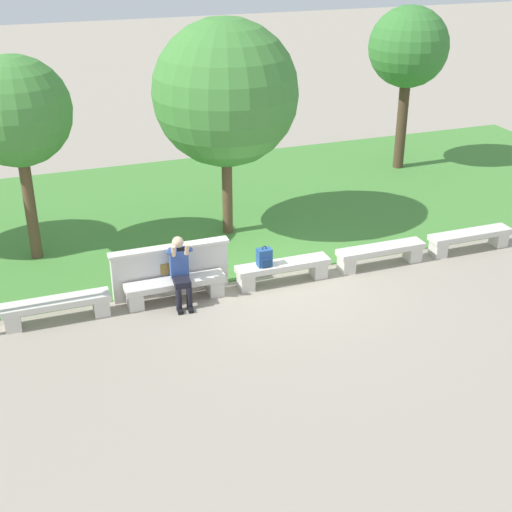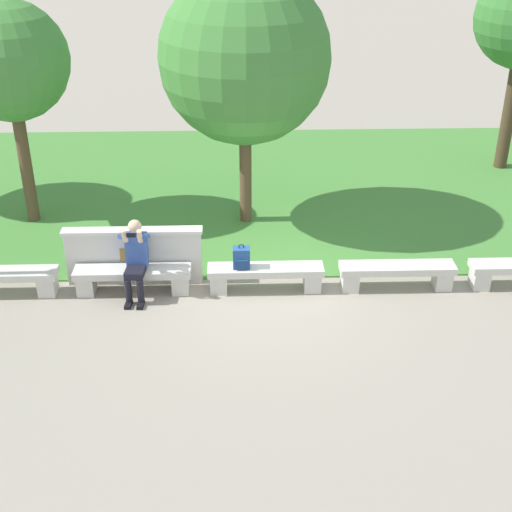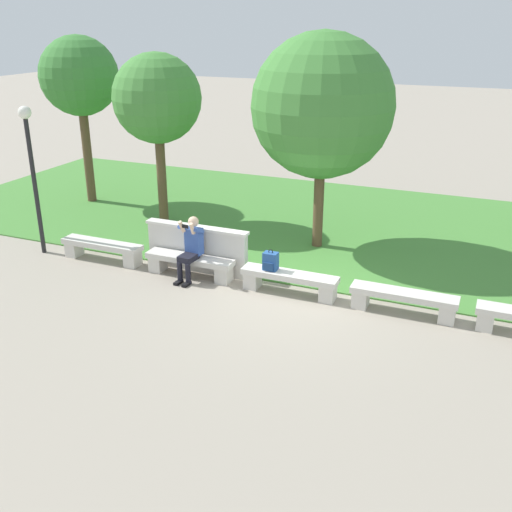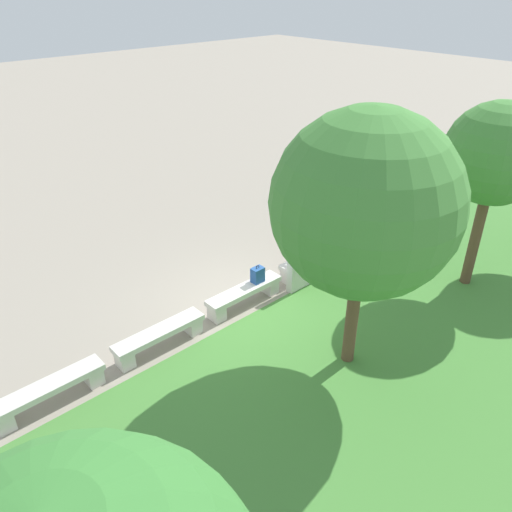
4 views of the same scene
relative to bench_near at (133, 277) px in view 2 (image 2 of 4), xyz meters
The scene contains 10 objects.
ground_plane 2.23m from the bench_near, ahead, with size 80.00×80.00×0.00m, color gray.
grass_strip 4.92m from the bench_near, 63.18° to the left, with size 22.79×8.00×0.03m, color #478438.
bench_near is the anchor object (origin of this frame).
bench_mid 2.21m from the bench_near, ahead, with size 1.94×0.40×0.45m.
bench_far 4.43m from the bench_near, ahead, with size 1.94×0.40×0.45m.
backrest_wall_with_plaque 0.40m from the bench_near, 90.00° to the left, with size 2.34×0.24×1.01m.
person_photographer 0.45m from the bench_near, 40.30° to the right, with size 0.49×0.74×1.32m.
backpack 1.84m from the bench_near, ahead, with size 0.28×0.24×0.43m.
tree_left_background 4.71m from the bench_near, 129.40° to the left, with size 2.21×2.21×4.32m.
tree_right_background 4.47m from the bench_near, 54.57° to the left, with size 3.16×3.16×4.86m.
Camera 2 is at (-0.47, -10.33, 6.24)m, focal length 50.00 mm.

